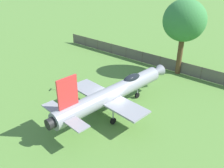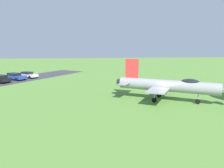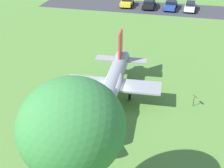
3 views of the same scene
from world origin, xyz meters
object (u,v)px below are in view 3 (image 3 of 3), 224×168
shade_tree (72,130)px  info_plaque (194,98)px  parked_car_white (190,6)px  display_jet (111,88)px  parked_car_blue (171,5)px  parked_car_yellow (127,2)px  parked_car_black (149,3)px

shade_tree → info_plaque: shade_tree is taller
info_plaque → parked_car_white: bearing=-122.1°
display_jet → shade_tree: size_ratio=1.44×
display_jet → parked_car_white: display_jet is taller
shade_tree → parked_car_blue: 44.18m
info_plaque → parked_car_yellow: bearing=-102.4°
display_jet → parked_car_white: 32.67m
display_jet → parked_car_blue: (-20.20, -25.10, -1.25)m
display_jet → parked_car_blue: size_ratio=2.64×
parked_car_black → parked_car_white: bearing=-91.1°
parked_car_white → parked_car_black: bearing=-85.7°
shade_tree → parked_car_white: bearing=-130.4°
parked_car_black → display_jet: bearing=179.5°
info_plaque → parked_car_black: 31.07m
parked_car_black → info_plaque: bearing=-167.4°
display_jet → parked_car_yellow: bearing=-174.5°
info_plaque → parked_car_black: (-10.13, -29.37, -0.07)m
parked_car_white → parked_car_black: 7.03m
shade_tree → parked_car_yellow: shade_tree is taller
info_plaque → parked_car_white: parked_car_white is taller
parked_car_black → parked_car_yellow: size_ratio=1.12×
display_jet → info_plaque: bearing=102.0°
parked_car_white → parked_car_blue: (2.72, -1.86, 0.05)m
info_plaque → parked_car_black: parked_car_black is taller
shade_tree → parked_car_yellow: (-19.48, -39.68, -5.75)m
info_plaque → parked_car_white: 30.19m
parked_car_blue → info_plaque: bearing=10.3°
parked_car_blue → parked_car_yellow: (6.34, -4.30, 0.05)m
display_jet → shade_tree: bearing=2.0°
display_jet → shade_tree: (5.63, 10.27, 4.56)m
parked_car_white → parked_car_blue: parked_car_blue is taller
parked_car_white → shade_tree: bearing=-3.3°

